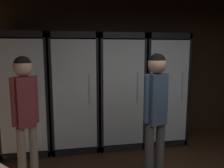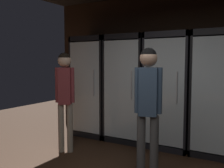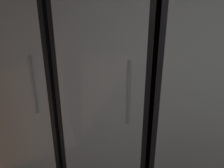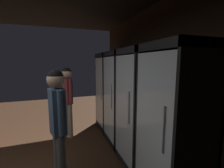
{
  "view_description": "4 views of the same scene",
  "coord_description": "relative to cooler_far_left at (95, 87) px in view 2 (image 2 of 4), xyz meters",
  "views": [
    {
      "loc": [
        -1.21,
        -1.23,
        1.74
      ],
      "look_at": [
        -0.55,
        2.32,
        1.19
      ],
      "focal_mm": 36.03,
      "sensor_mm": 36.0,
      "label": 1
    },
    {
      "loc": [
        1.1,
        -1.78,
        1.53
      ],
      "look_at": [
        -1.3,
        2.31,
        1.11
      ],
      "focal_mm": 41.91,
      "sensor_mm": 36.0,
      "label": 2
    },
    {
      "loc": [
        -0.75,
        1.06,
        1.6
      ],
      "look_at": [
        -1.03,
        2.27,
        1.19
      ],
      "focal_mm": 29.47,
      "sensor_mm": 36.0,
      "label": 3
    },
    {
      "loc": [
        1.9,
        1.36,
        1.79
      ],
      "look_at": [
        -1.32,
        2.49,
        1.3
      ],
      "focal_mm": 24.39,
      "sensor_mm": 36.0,
      "label": 4
    }
  ],
  "objects": [
    {
      "name": "wall_back",
      "position": [
        1.95,
        0.32,
        0.41
      ],
      "size": [
        6.0,
        0.06,
        2.8
      ],
      "primitive_type": "cube",
      "color": "black",
      "rests_on": "ground"
    },
    {
      "name": "cooler_left",
      "position": [
        0.81,
        -0.0,
        -0.0
      ],
      "size": [
        0.77,
        0.66,
        2.02
      ],
      "color": "black",
      "rests_on": "ground"
    },
    {
      "name": "shopper_far",
      "position": [
        1.77,
        -1.39,
        0.06
      ],
      "size": [
        0.34,
        0.23,
        1.7
      ],
      "color": "#4C4C4C",
      "rests_on": "ground"
    },
    {
      "name": "cooler_right",
      "position": [
        2.42,
        0.0,
        0.0
      ],
      "size": [
        0.77,
        0.66,
        2.02
      ],
      "color": "black",
      "rests_on": "ground"
    },
    {
      "name": "shopper_near",
      "position": [
        0.2,
        -1.17,
        0.08
      ],
      "size": [
        0.29,
        0.23,
        1.67
      ],
      "color": "gray",
      "rests_on": "ground"
    },
    {
      "name": "cooler_far_left",
      "position": [
        0.0,
        0.0,
        0.0
      ],
      "size": [
        0.77,
        0.66,
        2.02
      ],
      "color": "black",
      "rests_on": "ground"
    },
    {
      "name": "cooler_center",
      "position": [
        1.61,
        -0.0,
        -0.0
      ],
      "size": [
        0.77,
        0.66,
        2.02
      ],
      "color": "black",
      "rests_on": "ground"
    }
  ]
}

